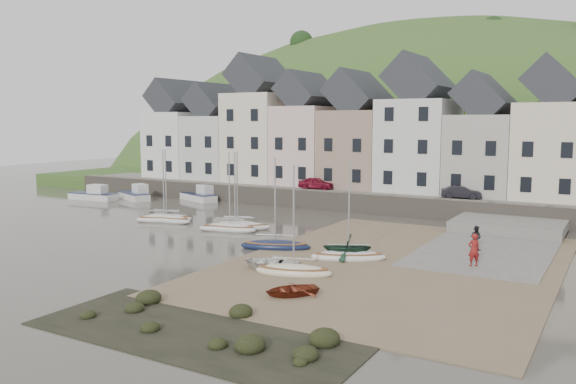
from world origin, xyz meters
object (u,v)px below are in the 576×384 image
Objects in this scene: rowboat_red at (291,290)px; rowboat_green at (347,246)px; rowboat_white at (271,263)px; car_left at (316,183)px; person_dark at (476,238)px; person_red at (474,250)px; car_right at (461,192)px; sailboat_0 at (167,219)px.

rowboat_green is at bearing 136.95° from rowboat_red.
rowboat_white is 26.48m from car_left.
person_red is at bearing 116.01° from person_dark.
rowboat_white is 25.04m from car_right.
car_right is (1.13, 28.39, 1.84)m from rowboat_red.
sailboat_0 is 18.55m from rowboat_white.
rowboat_red is 0.74× the size of car_left.
sailboat_0 is 19.44m from rowboat_green.
rowboat_green is 20.21m from car_right.
rowboat_white is at bearing 174.10° from rowboat_red.
person_red is (26.04, -3.04, 0.82)m from sailboat_0.
car_right reaches higher than person_red.
sailboat_0 is at bearing 112.03° from car_right.
person_dark is 0.44× the size of car_left.
sailboat_0 is 16.65m from car_left.
rowboat_white is at bearing -5.86° from person_red.
rowboat_red is at bearing -17.50° from rowboat_green.
rowboat_white is at bearing -54.84° from rowboat_green.
car_right reaches higher than rowboat_red.
person_red is at bearing 80.31° from rowboat_green.
car_right is (14.53, 0.00, -0.04)m from car_left.
rowboat_red is 31.45m from car_left.
rowboat_red is at bearing -162.76° from car_left.
person_dark is at bearing 110.57° from rowboat_red.
sailboat_0 is 1.76× the size of car_left.
rowboat_white is 0.98× the size of car_right.
person_red is at bearing 113.77° from rowboat_white.
rowboat_white is 14.04m from person_dark.
car_left is (-9.81, 24.53, 1.80)m from rowboat_white.
rowboat_green is 0.81× the size of car_left.
car_left reaches higher than rowboat_green.
rowboat_white is 1.17× the size of rowboat_green.
sailboat_0 is 25.21m from person_dark.
person_dark reaches higher than rowboat_green.
sailboat_0 is at bearing 18.29° from person_dark.
sailboat_0 reaches higher than person_red.
car_right is at bearing 128.95° from rowboat_red.
car_left is at bearing 67.69° from sailboat_0.
rowboat_white is at bearing -29.86° from sailboat_0.
sailboat_0 is at bearing -127.99° from rowboat_white.
car_left is at bearing -166.34° from rowboat_white.
rowboat_white is 2.16× the size of person_dark.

